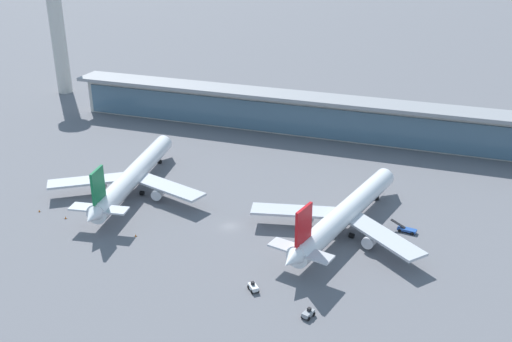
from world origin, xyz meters
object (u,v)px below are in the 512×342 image
Objects in this scene: airliner_centre_stand at (344,214)px; service_truck_mid_apron_blue at (406,229)px; service_truck_under_wing_white at (253,287)px; safety_cone_charlie at (136,235)px; airliner_left_stand at (133,176)px; safety_cone_bravo at (39,211)px; control_tower at (55,11)px; safety_cone_alpha at (66,218)px; service_truck_near_nose_grey at (308,313)px.

airliner_centre_stand reaches higher than service_truck_mid_apron_blue.
service_truck_under_wing_white is 38.11m from safety_cone_charlie.
airliner_left_stand is 27.38m from safety_cone_bravo.
control_tower is (-134.50, 118.13, 35.47)m from service_truck_under_wing_white.
safety_cone_alpha is at bearing -112.98° from airliner_left_stand.
airliner_left_stand is 23.19m from safety_cone_alpha.
service_truck_near_nose_grey is at bearing -89.17° from airliner_centre_stand.
airliner_centre_stand reaches higher than service_truck_near_nose_grey.
service_truck_mid_apron_blue is 9.90× the size of safety_cone_charlie.
service_truck_under_wing_white is 182.49m from control_tower.
airliner_centre_stand is 18.78× the size of service_truck_under_wing_white.
service_truck_near_nose_grey is at bearing -18.85° from safety_cone_charlie.
airliner_left_stand is 1.01× the size of airliner_centre_stand.
safety_cone_bravo is at bearing -132.30° from airliner_left_stand.
control_tower reaches higher than airliner_left_stand.
safety_cone_alpha is 22.74m from safety_cone_charlie.
safety_cone_alpha is at bearing 166.45° from service_truck_under_wing_white.
airliner_left_stand is 88.34× the size of safety_cone_bravo.
safety_cone_bravo is (-81.16, -16.95, -4.88)m from airliner_centre_stand.
airliner_left_stand is 18.99× the size of service_truck_near_nose_grey.
airliner_left_stand is 78.45m from service_truck_mid_apron_blue.
service_truck_near_nose_grey is 4.65× the size of safety_cone_alpha.
airliner_left_stand is 0.93× the size of control_tower.
control_tower is 95.02× the size of safety_cone_alpha.
service_truck_mid_apron_blue is 69.30m from safety_cone_charlie.
service_truck_mid_apron_blue is at bearing 52.86° from service_truck_under_wing_white.
airliner_centre_stand is at bearing 22.08° from safety_cone_charlie.
service_truck_near_nose_grey reaches higher than safety_cone_bravo.
service_truck_mid_apron_blue is (28.36, 37.45, -0.07)m from service_truck_under_wing_white.
service_truck_near_nose_grey is (0.54, -36.96, -4.32)m from airliner_centre_stand.
control_tower reaches higher than safety_cone_charlie.
service_truck_under_wing_white is (-13.09, -32.06, -4.32)m from airliner_centre_stand.
service_truck_under_wing_white is 46.98m from service_truck_mid_apron_blue.
service_truck_mid_apron_blue is at bearing 1.76° from airliner_left_stand.
airliner_centre_stand is 34.90m from service_truck_under_wing_white.
airliner_centre_stand is 87.53× the size of safety_cone_charlie.
safety_cone_bravo is at bearing 174.20° from safety_cone_alpha.
service_truck_under_wing_white is 0.47× the size of service_truck_mid_apron_blue.
airliner_left_stand is at bearing 67.02° from safety_cone_alpha.
service_truck_near_nose_grey is at bearing -109.18° from service_truck_mid_apron_blue.
airliner_centre_stand is 87.53× the size of safety_cone_bravo.
airliner_left_stand reaches higher than safety_cone_bravo.
safety_cone_bravo is at bearing 166.24° from service_truck_near_nose_grey.
safety_cone_bravo is 32.07m from safety_cone_charlie.
service_truck_near_nose_grey is 1.00× the size of service_truck_under_wing_white.
service_truck_near_nose_grey is at bearing -39.71° from control_tower.
service_truck_under_wing_white is 4.66× the size of safety_cone_alpha.
service_truck_under_wing_white is at bearing -13.55° from safety_cone_alpha.
airliner_centre_stand is (63.02, -2.98, 0.00)m from airliner_left_stand.
service_truck_near_nose_grey is 74.88m from safety_cone_alpha.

